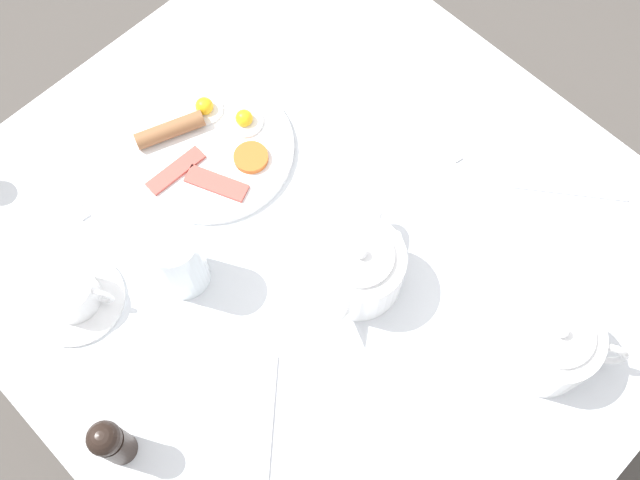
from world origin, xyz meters
The scene contains 12 objects.
ground_plane centered at (0.00, 0.00, 0.00)m, with size 8.00×8.00×0.00m, color #4C4742.
table centered at (0.00, 0.00, 0.67)m, with size 0.94×1.04×0.74m.
breakfast_plate centered at (-0.01, 0.24, 0.75)m, with size 0.26×0.26×0.04m.
teapot_near centered at (0.00, -0.08, 0.79)m, with size 0.20×0.13×0.12m.
teapot_far centered at (0.11, -0.34, 0.79)m, with size 0.13×0.18×0.12m.
teacup_with_saucer_left centered at (-0.31, 0.19, 0.77)m, with size 0.14×0.14×0.06m.
water_glass_tall centered at (-0.18, 0.10, 0.81)m, with size 0.07×0.07×0.13m.
pepper_grinder centered at (-0.40, -0.02, 0.80)m, with size 0.04×0.04×0.12m.
fork_by_plate centered at (0.28, 0.03, 0.74)m, with size 0.05×0.17×0.00m.
knife_by_plate centered at (0.34, -0.21, 0.74)m, with size 0.13×0.16×0.00m.
spoon_for_tea centered at (-0.22, 0.36, 0.74)m, with size 0.02×0.15×0.00m.
fork_spare centered at (-0.23, -0.13, 0.74)m, with size 0.14×0.13×0.00m.
Camera 1 is at (-0.31, -0.31, 1.78)m, focal length 42.00 mm.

